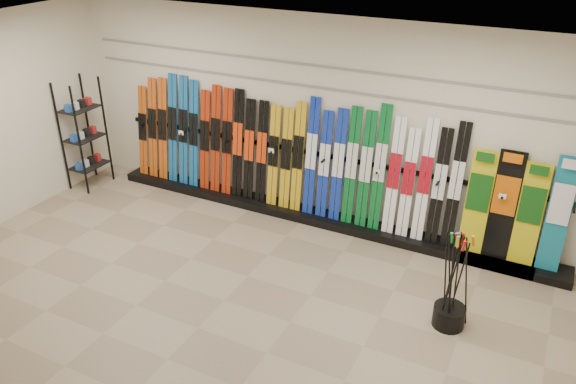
% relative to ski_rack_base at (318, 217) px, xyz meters
% --- Properties ---
extents(floor, '(8.00, 8.00, 0.00)m').
position_rel_ski_rack_base_xyz_m(floor, '(-0.22, -2.28, -0.06)').
color(floor, gray).
rests_on(floor, ground).
extents(back_wall, '(8.00, 0.00, 8.00)m').
position_rel_ski_rack_base_xyz_m(back_wall, '(-0.22, 0.22, 1.44)').
color(back_wall, beige).
rests_on(back_wall, floor).
extents(ceiling, '(8.00, 8.00, 0.00)m').
position_rel_ski_rack_base_xyz_m(ceiling, '(-0.22, -2.28, 2.94)').
color(ceiling, silver).
rests_on(ceiling, back_wall).
extents(ski_rack_base, '(8.00, 0.40, 0.12)m').
position_rel_ski_rack_base_xyz_m(ski_rack_base, '(0.00, 0.00, 0.00)').
color(ski_rack_base, black).
rests_on(ski_rack_base, floor).
extents(skis, '(5.37, 0.26, 1.80)m').
position_rel_ski_rack_base_xyz_m(skis, '(-0.68, 0.06, 0.89)').
color(skis, '#C15014').
rests_on(skis, ski_rack_base).
extents(snowboards, '(1.25, 0.23, 1.49)m').
position_rel_ski_rack_base_xyz_m(snowboards, '(2.69, 0.07, 0.77)').
color(snowboards, gold).
rests_on(snowboards, ski_rack_base).
extents(accessory_rack, '(0.40, 0.60, 1.83)m').
position_rel_ski_rack_base_xyz_m(accessory_rack, '(-3.97, -0.58, 0.85)').
color(accessory_rack, black).
rests_on(accessory_rack, floor).
extents(pole_bin, '(0.36, 0.36, 0.25)m').
position_rel_ski_rack_base_xyz_m(pole_bin, '(2.29, -1.51, 0.07)').
color(pole_bin, black).
rests_on(pole_bin, floor).
extents(ski_poles, '(0.35, 0.23, 1.18)m').
position_rel_ski_rack_base_xyz_m(ski_poles, '(2.27, -1.53, 0.55)').
color(ski_poles, black).
rests_on(ski_poles, pole_bin).
extents(slatwall_rail_0, '(7.60, 0.02, 0.03)m').
position_rel_ski_rack_base_xyz_m(slatwall_rail_0, '(-0.22, 0.20, 1.94)').
color(slatwall_rail_0, gray).
rests_on(slatwall_rail_0, back_wall).
extents(slatwall_rail_1, '(7.60, 0.02, 0.03)m').
position_rel_ski_rack_base_xyz_m(slatwall_rail_1, '(-0.22, 0.20, 2.24)').
color(slatwall_rail_1, gray).
rests_on(slatwall_rail_1, back_wall).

